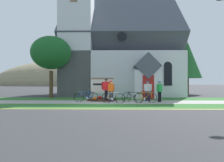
{
  "coord_description": "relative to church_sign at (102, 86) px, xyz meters",
  "views": [
    {
      "loc": [
        0.85,
        -13.03,
        1.58
      ],
      "look_at": [
        0.58,
        3.91,
        1.59
      ],
      "focal_mm": 31.84,
      "sensor_mm": 36.0,
      "label": 1
    }
  ],
  "objects": [
    {
      "name": "cyclist_in_orange_jersey",
      "position": [
        0.81,
        -1.56,
        -0.24
      ],
      "size": [
        0.48,
        0.58,
        1.63
      ],
      "color": "#2D2D33",
      "rests_on": "ground"
    },
    {
      "name": "bicycle_blue",
      "position": [
        0.97,
        -2.39,
        -0.8
      ],
      "size": [
        1.69,
        0.53,
        0.84
      ],
      "color": "black",
      "rests_on": "ground"
    },
    {
      "name": "cyclist_in_blue_jersey",
      "position": [
        0.42,
        -1.3,
        -0.13
      ],
      "size": [
        0.69,
        0.33,
        1.78
      ],
      "color": "black",
      "rests_on": "ground"
    },
    {
      "name": "curb_paint_stripe",
      "position": [
        1.77,
        -5.45,
        -1.19
      ],
      "size": [
        28.0,
        0.16,
        0.01
      ],
      "primitive_type": "cube",
      "color": "yellow",
      "rests_on": "ground"
    },
    {
      "name": "church_building",
      "position": [
        1.32,
        7.14,
        3.58
      ],
      "size": [
        13.07,
        12.1,
        13.83
      ],
      "color": "silver",
      "rests_on": "ground"
    },
    {
      "name": "church_lawn",
      "position": [
        1.77,
        0.96,
        -1.18
      ],
      "size": [
        24.0,
        2.9,
        0.01
      ],
      "primitive_type": "cube",
      "color": "#2D6628",
      "rests_on": "ground"
    },
    {
      "name": "church_sign",
      "position": [
        0.0,
        0.0,
        0.0
      ],
      "size": [
        1.98,
        0.27,
        1.86
      ],
      "color": "#7F6047",
      "rests_on": "ground"
    },
    {
      "name": "distant_hill",
      "position": [
        -10.51,
        66.28,
        -1.19
      ],
      "size": [
        77.2,
        46.6,
        21.64
      ],
      "primitive_type": "ellipsoid",
      "color": "#847A5B",
      "rests_on": "ground"
    },
    {
      "name": "roadside_conifer",
      "position": [
        9.97,
        7.69,
        2.96
      ],
      "size": [
        3.33,
        3.33,
        6.37
      ],
      "color": "#3D2D1E",
      "rests_on": "ground"
    },
    {
      "name": "bicycle_silver",
      "position": [
        2.46,
        -1.56,
        -0.81
      ],
      "size": [
        1.7,
        0.28,
        0.8
      ],
      "color": "black",
      "rests_on": "ground"
    },
    {
      "name": "grass_verge",
      "position": [
        1.77,
        -4.11,
        -1.18
      ],
      "size": [
        32.0,
        2.38,
        0.01
      ],
      "primitive_type": "cube",
      "color": "#2D6628",
      "rests_on": "ground"
    },
    {
      "name": "cyclist_in_yellow_jersey",
      "position": [
        3.68,
        -1.03,
        -0.28
      ],
      "size": [
        0.6,
        0.34,
        1.58
      ],
      "color": "#191E38",
      "rests_on": "ground"
    },
    {
      "name": "sidewalk_slab",
      "position": [
        1.77,
        -1.71,
        -1.18
      ],
      "size": [
        32.0,
        2.43,
        0.01
      ],
      "primitive_type": "cube",
      "color": "#99968E",
      "rests_on": "ground"
    },
    {
      "name": "flower_bed",
      "position": [
        -0.01,
        -0.32,
        -1.12
      ],
      "size": [
        2.48,
        2.48,
        0.34
      ],
      "color": "#382319",
      "rests_on": "ground"
    },
    {
      "name": "bicycle_yellow",
      "position": [
        -1.12,
        -1.45,
        -0.8
      ],
      "size": [
        1.8,
        0.25,
        0.85
      ],
      "color": "black",
      "rests_on": "ground"
    },
    {
      "name": "cyclist_in_red_jersey",
      "position": [
        4.47,
        -1.64,
        -0.27
      ],
      "size": [
        0.52,
        0.49,
        1.58
      ],
      "color": "black",
      "rests_on": "ground"
    },
    {
      "name": "yard_deciduous_tree",
      "position": [
        -4.96,
        2.04,
        3.06
      ],
      "size": [
        3.75,
        3.75,
        5.84
      ],
      "color": "#4C3823",
      "rests_on": "ground"
    },
    {
      "name": "ground",
      "position": [
        0.26,
        0.36,
        -1.19
      ],
      "size": [
        140.0,
        140.0,
        0.0
      ],
      "primitive_type": "plane",
      "color": "#333335"
    },
    {
      "name": "bicycle_green",
      "position": [
        3.32,
        -2.16,
        -0.81
      ],
      "size": [
        1.73,
        0.37,
        0.84
      ],
      "color": "black",
      "rests_on": "ground"
    }
  ]
}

